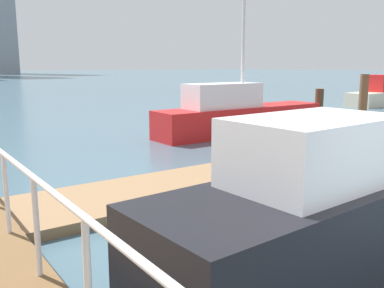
# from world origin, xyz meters

# --- Properties ---
(ground_plane) EXTENTS (300.00, 300.00, 0.00)m
(ground_plane) POSITION_xyz_m (0.00, 20.00, 0.00)
(ground_plane) COLOR #476675
(floating_dock) EXTENTS (15.16, 2.00, 0.18)m
(floating_dock) POSITION_xyz_m (4.08, 6.29, 0.09)
(floating_dock) COLOR #93704C
(floating_dock) RESTS_ON ground_plane
(dock_piling_0) EXTENTS (0.32, 0.32, 2.18)m
(dock_piling_0) POSITION_xyz_m (10.19, 8.68, 1.09)
(dock_piling_0) COLOR brown
(dock_piling_0) RESTS_ON ground_plane
(dock_piling_3) EXTENTS (0.34, 0.34, 1.56)m
(dock_piling_3) POSITION_xyz_m (9.99, 10.53, 0.78)
(dock_piling_3) COLOR #473826
(dock_piling_3) RESTS_ON ground_plane
(moored_boat_0) EXTENTS (6.26, 1.92, 1.96)m
(moored_boat_0) POSITION_xyz_m (0.41, 2.43, 0.74)
(moored_boat_0) COLOR black
(moored_boat_0) RESTS_ON ground_plane
(moored_boat_1) EXTENTS (7.03, 1.45, 8.15)m
(moored_boat_1) POSITION_xyz_m (6.12, 11.10, 0.74)
(moored_boat_1) COLOR red
(moored_boat_1) RESTS_ON ground_plane
(moored_boat_2) EXTENTS (4.33, 2.01, 1.88)m
(moored_boat_2) POSITION_xyz_m (20.27, 14.51, 0.66)
(moored_boat_2) COLOR beige
(moored_boat_2) RESTS_ON ground_plane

